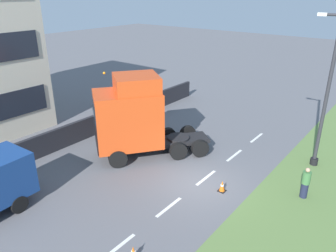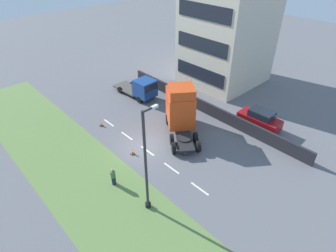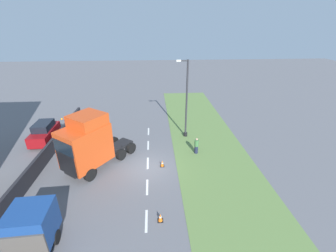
{
  "view_description": "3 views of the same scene",
  "coord_description": "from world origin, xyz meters",
  "px_view_note": "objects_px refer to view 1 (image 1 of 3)",
  "views": [
    {
      "loc": [
        -7.6,
        12.27,
        9.23
      ],
      "look_at": [
        1.86,
        0.19,
        2.79
      ],
      "focal_mm": 35.0,
      "sensor_mm": 36.0,
      "label": 1
    },
    {
      "loc": [
        -12.33,
        -16.63,
        16.41
      ],
      "look_at": [
        1.43,
        -1.94,
        2.72
      ],
      "focal_mm": 30.0,
      "sensor_mm": 36.0,
      "label": 2
    },
    {
      "loc": [
        -0.66,
        16.09,
        11.41
      ],
      "look_at": [
        -1.88,
        -1.77,
        3.09
      ],
      "focal_mm": 24.0,
      "sensor_mm": 36.0,
      "label": 3
    }
  ],
  "objects_px": {
    "lorry_cab": "(133,117)",
    "pedestrian": "(305,183)",
    "traffic_cone_trailing": "(222,186)",
    "lamp_post": "(324,103)",
    "parked_car": "(126,99)"
  },
  "relations": [
    {
      "from": "lorry_cab",
      "to": "pedestrian",
      "type": "relative_size",
      "value": 4.14
    },
    {
      "from": "pedestrian",
      "to": "traffic_cone_trailing",
      "type": "relative_size",
      "value": 2.75
    },
    {
      "from": "lamp_post",
      "to": "traffic_cone_trailing",
      "type": "relative_size",
      "value": 14.1
    },
    {
      "from": "traffic_cone_trailing",
      "to": "parked_car",
      "type": "bearing_deg",
      "value": -24.38
    },
    {
      "from": "pedestrian",
      "to": "traffic_cone_trailing",
      "type": "distance_m",
      "value": 3.88
    },
    {
      "from": "lamp_post",
      "to": "pedestrian",
      "type": "distance_m",
      "value": 4.67
    },
    {
      "from": "pedestrian",
      "to": "lamp_post",
      "type": "bearing_deg",
      "value": -80.89
    },
    {
      "from": "pedestrian",
      "to": "traffic_cone_trailing",
      "type": "bearing_deg",
      "value": 30.44
    },
    {
      "from": "lorry_cab",
      "to": "traffic_cone_trailing",
      "type": "height_order",
      "value": "lorry_cab"
    },
    {
      "from": "parked_car",
      "to": "lamp_post",
      "type": "relative_size",
      "value": 0.53
    },
    {
      "from": "parked_car",
      "to": "pedestrian",
      "type": "bearing_deg",
      "value": 165.36
    },
    {
      "from": "parked_car",
      "to": "traffic_cone_trailing",
      "type": "bearing_deg",
      "value": 153.82
    },
    {
      "from": "parked_car",
      "to": "lamp_post",
      "type": "bearing_deg",
      "value": 178.58
    },
    {
      "from": "lorry_cab",
      "to": "parked_car",
      "type": "distance_m",
      "value": 8.2
    },
    {
      "from": "traffic_cone_trailing",
      "to": "pedestrian",
      "type": "bearing_deg",
      "value": -149.56
    }
  ]
}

